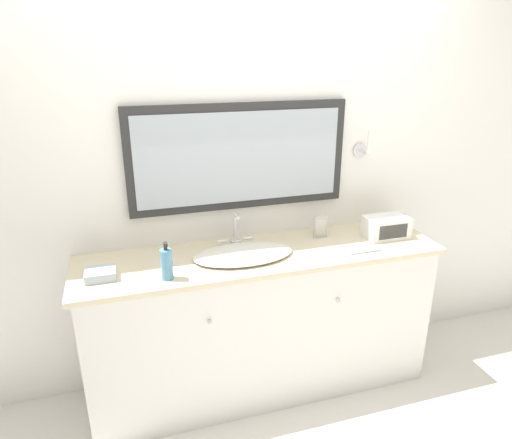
% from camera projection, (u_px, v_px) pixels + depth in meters
% --- Properties ---
extents(ground_plane, '(14.00, 14.00, 0.00)m').
position_uv_depth(ground_plane, '(277.00, 418.00, 2.60)').
color(ground_plane, silver).
extents(wall_back, '(8.00, 0.18, 2.55)m').
position_uv_depth(wall_back, '(247.00, 175.00, 2.67)').
color(wall_back, white).
rests_on(wall_back, ground_plane).
extents(vanity_counter, '(2.04, 0.53, 0.91)m').
position_uv_depth(vanity_counter, '(262.00, 322.00, 2.70)').
color(vanity_counter, silver).
rests_on(vanity_counter, ground_plane).
extents(sink_basin, '(0.55, 0.36, 0.20)m').
position_uv_depth(sink_basin, '(243.00, 253.00, 2.49)').
color(sink_basin, silver).
rests_on(sink_basin, vanity_counter).
extents(soap_bottle, '(0.06, 0.06, 0.20)m').
position_uv_depth(soap_bottle, '(167.00, 264.00, 2.22)').
color(soap_bottle, teal).
rests_on(soap_bottle, vanity_counter).
extents(appliance_box, '(0.26, 0.16, 0.13)m').
position_uv_depth(appliance_box, '(386.00, 227.00, 2.73)').
color(appliance_box, white).
rests_on(appliance_box, vanity_counter).
extents(picture_frame, '(0.09, 0.01, 0.14)m').
position_uv_depth(picture_frame, '(321.00, 227.00, 2.71)').
color(picture_frame, '#B2B2B7').
rests_on(picture_frame, vanity_counter).
extents(hand_towel_near_sink, '(0.15, 0.13, 0.05)m').
position_uv_depth(hand_towel_near_sink, '(101.00, 274.00, 2.25)').
color(hand_towel_near_sink, '#A8B7C6').
rests_on(hand_towel_near_sink, vanity_counter).
extents(metal_tray, '(0.19, 0.11, 0.01)m').
position_uv_depth(metal_tray, '(362.00, 249.00, 2.58)').
color(metal_tray, '#ADADB2').
rests_on(metal_tray, vanity_counter).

